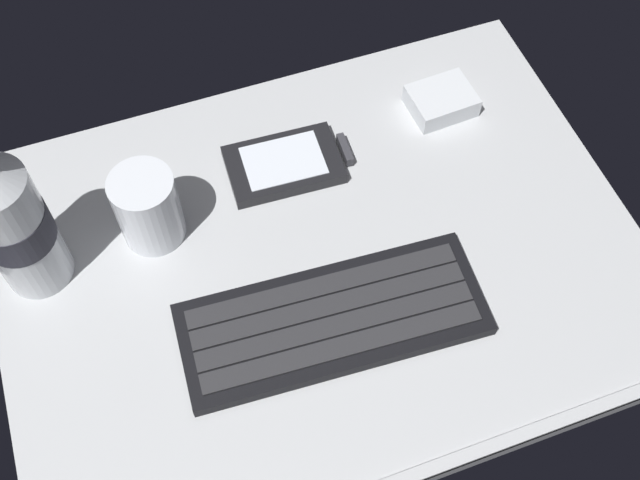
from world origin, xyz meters
TOP-DOWN VIEW (x-y plane):
  - ground_plane at (0.00, -0.23)cm, footprint 64.00×48.00cm
  - keyboard at (-1.42, -7.41)cm, footprint 29.62×12.76cm
  - handheld_device at (0.66, 11.49)cm, footprint 13.08×8.20cm
  - juice_cup at (-14.88, 8.47)cm, footprint 6.40×6.40cm
  - water_bottle at (-26.67, 7.80)cm, footprint 6.73×6.73cm
  - charger_block at (19.34, 13.58)cm, footprint 7.29×5.96cm

SIDE VIEW (x-z plane):
  - ground_plane at x=0.00cm, z-range -2.39..0.41cm
  - handheld_device at x=0.66cm, z-range -0.02..1.48cm
  - keyboard at x=-1.42cm, z-range -0.04..1.66cm
  - charger_block at x=19.34cm, z-range 0.00..2.40cm
  - juice_cup at x=-14.88cm, z-range -0.34..8.16cm
  - water_bottle at x=-26.67cm, z-range -1.39..19.41cm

